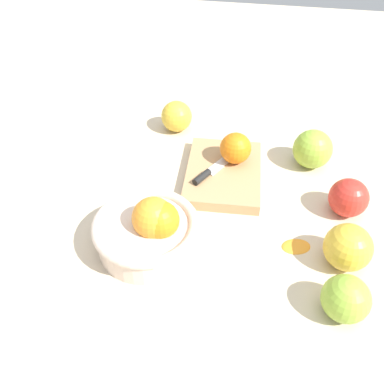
{
  "coord_description": "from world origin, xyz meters",
  "views": [
    {
      "loc": [
        -0.6,
        -0.03,
        0.56
      ],
      "look_at": [
        -0.03,
        0.08,
        0.04
      ],
      "focal_mm": 38.99,
      "sensor_mm": 36.0,
      "label": 1
    }
  ],
  "objects_px": {
    "apple_front_right": "(313,149)",
    "apple_front_left_2": "(346,299)",
    "bowl": "(149,229)",
    "apple_front_left": "(348,247)",
    "knife": "(212,170)",
    "cutting_board": "(223,173)",
    "orange_on_board": "(236,148)",
    "apple_front_center": "(349,198)",
    "apple_back_right": "(177,116)"
  },
  "relations": [
    {
      "from": "apple_front_left_2",
      "to": "apple_front_right",
      "type": "bearing_deg",
      "value": 5.97
    },
    {
      "from": "apple_front_right",
      "to": "apple_front_center",
      "type": "height_order",
      "value": "apple_front_right"
    },
    {
      "from": "apple_front_center",
      "to": "bowl",
      "type": "bearing_deg",
      "value": 113.58
    },
    {
      "from": "bowl",
      "to": "apple_back_right",
      "type": "height_order",
      "value": "bowl"
    },
    {
      "from": "apple_front_center",
      "to": "apple_front_left_2",
      "type": "xyz_separation_m",
      "value": [
        -0.23,
        0.02,
        -0.0
      ]
    },
    {
      "from": "bowl",
      "to": "apple_front_left_2",
      "type": "relative_size",
      "value": 2.52
    },
    {
      "from": "cutting_board",
      "to": "apple_back_right",
      "type": "relative_size",
      "value": 2.88
    },
    {
      "from": "cutting_board",
      "to": "knife",
      "type": "xyz_separation_m",
      "value": [
        -0.01,
        0.02,
        0.02
      ]
    },
    {
      "from": "cutting_board",
      "to": "apple_front_left",
      "type": "relative_size",
      "value": 2.65
    },
    {
      "from": "apple_front_left",
      "to": "apple_front_left_2",
      "type": "distance_m",
      "value": 0.1
    },
    {
      "from": "apple_back_right",
      "to": "apple_front_right",
      "type": "distance_m",
      "value": 0.32
    },
    {
      "from": "apple_back_right",
      "to": "bowl",
      "type": "bearing_deg",
      "value": -175.21
    },
    {
      "from": "apple_front_right",
      "to": "orange_on_board",
      "type": "bearing_deg",
      "value": 106.34
    },
    {
      "from": "apple_front_center",
      "to": "orange_on_board",
      "type": "bearing_deg",
      "value": 67.7
    },
    {
      "from": "orange_on_board",
      "to": "apple_back_right",
      "type": "height_order",
      "value": "orange_on_board"
    },
    {
      "from": "cutting_board",
      "to": "apple_front_center",
      "type": "xyz_separation_m",
      "value": [
        -0.06,
        -0.24,
        0.03
      ]
    },
    {
      "from": "bowl",
      "to": "apple_front_right",
      "type": "distance_m",
      "value": 0.4
    },
    {
      "from": "bowl",
      "to": "apple_front_left",
      "type": "bearing_deg",
      "value": -86.17
    },
    {
      "from": "orange_on_board",
      "to": "cutting_board",
      "type": "bearing_deg",
      "value": 149.27
    },
    {
      "from": "orange_on_board",
      "to": "apple_front_right",
      "type": "height_order",
      "value": "orange_on_board"
    },
    {
      "from": "cutting_board",
      "to": "apple_front_left",
      "type": "xyz_separation_m",
      "value": [
        -0.19,
        -0.23,
        0.03
      ]
    },
    {
      "from": "apple_front_left",
      "to": "apple_front_left_2",
      "type": "xyz_separation_m",
      "value": [
        -0.1,
        0.01,
        -0.0
      ]
    },
    {
      "from": "cutting_board",
      "to": "apple_front_left",
      "type": "distance_m",
      "value": 0.3
    },
    {
      "from": "orange_on_board",
      "to": "apple_front_center",
      "type": "relative_size",
      "value": 0.89
    },
    {
      "from": "apple_front_center",
      "to": "apple_front_left_2",
      "type": "distance_m",
      "value": 0.23
    },
    {
      "from": "apple_front_right",
      "to": "apple_front_center",
      "type": "bearing_deg",
      "value": -155.62
    },
    {
      "from": "apple_back_right",
      "to": "apple_front_right",
      "type": "height_order",
      "value": "apple_front_right"
    },
    {
      "from": "bowl",
      "to": "apple_front_right",
      "type": "xyz_separation_m",
      "value": [
        0.29,
        -0.28,
        0.0
      ]
    },
    {
      "from": "apple_front_right",
      "to": "apple_front_left",
      "type": "xyz_separation_m",
      "value": [
        -0.27,
        -0.05,
        -0.0
      ]
    },
    {
      "from": "apple_front_right",
      "to": "apple_front_left_2",
      "type": "height_order",
      "value": "apple_front_right"
    },
    {
      "from": "bowl",
      "to": "apple_front_center",
      "type": "distance_m",
      "value": 0.38
    },
    {
      "from": "apple_front_center",
      "to": "apple_front_left",
      "type": "bearing_deg",
      "value": 174.08
    },
    {
      "from": "knife",
      "to": "bowl",
      "type": "bearing_deg",
      "value": 157.84
    },
    {
      "from": "bowl",
      "to": "cutting_board",
      "type": "height_order",
      "value": "bowl"
    },
    {
      "from": "cutting_board",
      "to": "apple_front_left_2",
      "type": "xyz_separation_m",
      "value": [
        -0.29,
        -0.22,
        0.02
      ]
    },
    {
      "from": "orange_on_board",
      "to": "apple_front_left_2",
      "type": "height_order",
      "value": "orange_on_board"
    },
    {
      "from": "apple_front_right",
      "to": "apple_front_left_2",
      "type": "bearing_deg",
      "value": -174.03
    },
    {
      "from": "knife",
      "to": "apple_front_right",
      "type": "xyz_separation_m",
      "value": [
        0.09,
        -0.2,
        0.01
      ]
    },
    {
      "from": "cutting_board",
      "to": "orange_on_board",
      "type": "relative_size",
      "value": 3.23
    },
    {
      "from": "bowl",
      "to": "orange_on_board",
      "type": "distance_m",
      "value": 0.27
    },
    {
      "from": "apple_front_left",
      "to": "apple_front_center",
      "type": "xyz_separation_m",
      "value": [
        0.13,
        -0.01,
        -0.0
      ]
    },
    {
      "from": "bowl",
      "to": "apple_front_left_2",
      "type": "bearing_deg",
      "value": -103.6
    },
    {
      "from": "apple_front_center",
      "to": "apple_front_left_2",
      "type": "height_order",
      "value": "same"
    },
    {
      "from": "bowl",
      "to": "orange_on_board",
      "type": "height_order",
      "value": "bowl"
    },
    {
      "from": "apple_back_right",
      "to": "apple_front_right",
      "type": "xyz_separation_m",
      "value": [
        -0.08,
        -0.31,
        0.0
      ]
    },
    {
      "from": "apple_front_left_2",
      "to": "knife",
      "type": "bearing_deg",
      "value": 41.24
    },
    {
      "from": "apple_front_left",
      "to": "apple_front_center",
      "type": "distance_m",
      "value": 0.13
    },
    {
      "from": "orange_on_board",
      "to": "apple_back_right",
      "type": "bearing_deg",
      "value": 49.72
    },
    {
      "from": "apple_back_right",
      "to": "apple_front_center",
      "type": "height_order",
      "value": "same"
    },
    {
      "from": "bowl",
      "to": "apple_back_right",
      "type": "bearing_deg",
      "value": 4.79
    }
  ]
}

